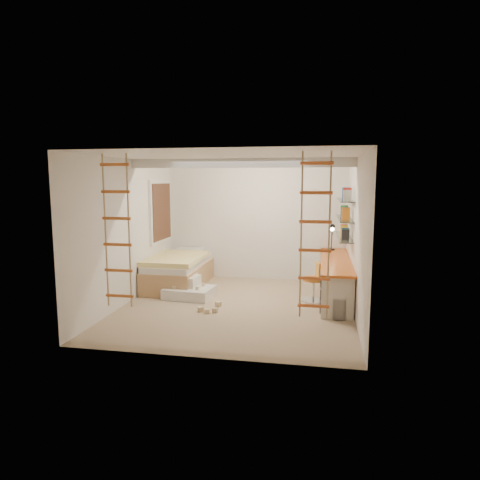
% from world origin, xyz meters
% --- Properties ---
extents(floor, '(4.50, 4.50, 0.00)m').
position_xyz_m(floor, '(0.00, 0.00, 0.00)').
color(floor, tan).
rests_on(floor, ground).
extents(ceiling_beam, '(4.00, 0.18, 0.16)m').
position_xyz_m(ceiling_beam, '(0.00, 0.30, 2.52)').
color(ceiling_beam, white).
rests_on(ceiling_beam, ceiling).
extents(window_frame, '(0.06, 1.15, 1.35)m').
position_xyz_m(window_frame, '(-1.97, 1.50, 1.55)').
color(window_frame, white).
rests_on(window_frame, wall_left).
extents(window_blind, '(0.02, 1.00, 1.20)m').
position_xyz_m(window_blind, '(-1.93, 1.50, 1.55)').
color(window_blind, '#4C2D1E').
rests_on(window_blind, window_frame).
extents(rope_ladder_left, '(0.41, 0.04, 2.13)m').
position_xyz_m(rope_ladder_left, '(-1.35, -1.75, 1.52)').
color(rope_ladder_left, '#C25821').
rests_on(rope_ladder_left, ceiling).
extents(rope_ladder_right, '(0.41, 0.04, 2.13)m').
position_xyz_m(rope_ladder_right, '(1.35, -1.75, 1.52)').
color(rope_ladder_right, '#E35726').
rests_on(rope_ladder_right, ceiling).
extents(waste_bin, '(0.27, 0.27, 0.34)m').
position_xyz_m(waste_bin, '(1.75, -0.36, 0.17)').
color(waste_bin, white).
rests_on(waste_bin, floor).
extents(desk, '(0.56, 2.80, 0.75)m').
position_xyz_m(desk, '(1.72, 0.86, 0.40)').
color(desk, '#C85517').
rests_on(desk, floor).
extents(shelves, '(0.25, 1.80, 0.71)m').
position_xyz_m(shelves, '(1.87, 1.13, 1.50)').
color(shelves, white).
rests_on(shelves, wall_right).
extents(bed, '(1.02, 2.00, 0.69)m').
position_xyz_m(bed, '(-1.48, 1.23, 0.33)').
color(bed, '#AD7F51').
rests_on(bed, floor).
extents(task_lamp, '(0.14, 0.36, 0.57)m').
position_xyz_m(task_lamp, '(1.67, 1.82, 1.14)').
color(task_lamp, black).
rests_on(task_lamp, desk).
extents(swivel_chair, '(0.52, 0.52, 0.74)m').
position_xyz_m(swivel_chair, '(1.33, 0.54, 0.27)').
color(swivel_chair, orange).
rests_on(swivel_chair, floor).
extents(play_platform, '(0.94, 0.77, 0.39)m').
position_xyz_m(play_platform, '(-1.04, 0.45, 0.15)').
color(play_platform, silver).
rests_on(play_platform, floor).
extents(toy_blocks, '(1.01, 1.11, 0.66)m').
position_xyz_m(toy_blocks, '(-0.79, 0.13, 0.26)').
color(toy_blocks, '#CCB284').
rests_on(toy_blocks, floor).
extents(books, '(0.14, 0.64, 0.92)m').
position_xyz_m(books, '(1.87, 1.13, 1.58)').
color(books, '#262626').
rests_on(books, shelves).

